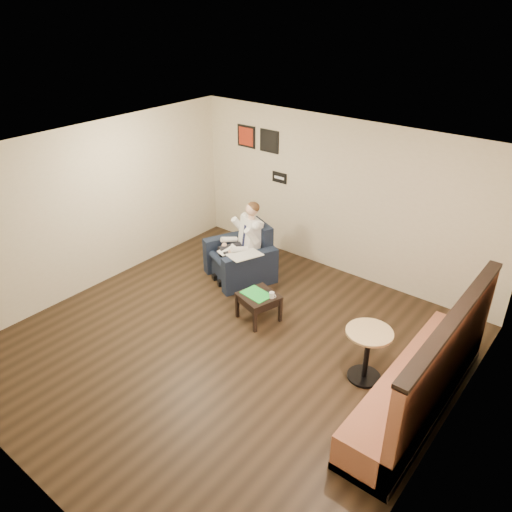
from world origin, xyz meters
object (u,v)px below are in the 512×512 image
Objects in this scene: green_folder at (256,294)px; smartphone at (269,293)px; cafe_table at (367,355)px; seated_man at (233,245)px; side_table at (259,307)px; coffee_mug at (272,295)px; armchair at (240,253)px; banquette at (422,359)px.

smartphone is (0.13, 0.15, -0.00)m from green_folder.
smartphone is at bearing 170.27° from cafe_table.
side_table is (1.13, -0.71, -0.45)m from seated_man.
coffee_mug is (1.34, -0.65, -0.18)m from seated_man.
side_table is 0.71× the size of cafe_table.
green_folder is 0.20m from smartphone.
seated_man is 1.33m from green_folder.
side_table is at bearing 17.32° from green_folder.
smartphone is 0.18× the size of cafe_table.
cafe_table reaches higher than coffee_mug.
armchair is at bearing 161.61° from cafe_table.
cafe_table is (3.09, -0.89, -0.29)m from seated_man.
coffee_mug is at bearing 17.32° from side_table.
side_table is at bearing -97.35° from smartphone.
smartphone is at bearing -6.40° from armchair.
side_table is 0.35m from coffee_mug.
cafe_table is (1.86, -0.32, -0.07)m from smartphone.
coffee_mug is at bearing -6.67° from armchair.
banquette is at bearing 9.63° from seated_man.
seated_man is at bearing 163.89° from cafe_table.
seated_man is 14.29× the size of coffee_mug.
armchair is 0.75× the size of seated_man.
seated_man is 1.50m from coffee_mug.
banquette reaches higher than smartphone.
seated_man reaches higher than coffee_mug.
side_table is 2.75m from banquette.
cafe_table is at bearing -7.97° from coffee_mug.
seated_man is 1.37m from smartphone.
seated_man reaches higher than side_table.
banquette is 0.82m from cafe_table.
coffee_mug reaches higher than smartphone.
coffee_mug reaches higher than green_folder.
cafe_table is (1.99, -0.17, -0.07)m from green_folder.
armchair is at bearing 149.28° from coffee_mug.
cafe_table is at bearing -4.89° from green_folder.
armchair is 1.34m from green_folder.
cafe_table is (3.03, -1.01, -0.11)m from armchair.
green_folder is at bearing 174.52° from banquette.
armchair is 7.31× the size of smartphone.
armchair is 10.77× the size of coffee_mug.
green_folder is 0.15× the size of banquette.
green_folder is at bearing 175.11° from cafe_table.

